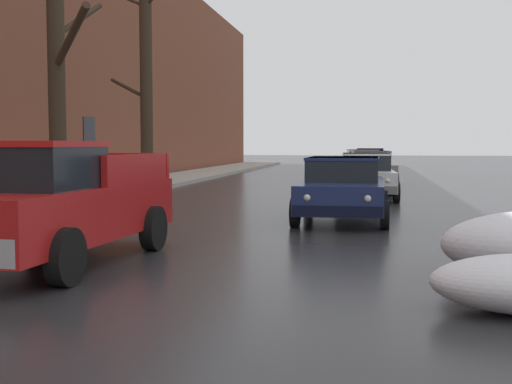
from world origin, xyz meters
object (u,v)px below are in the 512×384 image
Objects in this scene: sedan_silver_queued_behind_truck at (363,163)px; sedan_darkblue_parked_kerbside_close at (343,187)px; sedan_black_at_far_intersection at (370,159)px; pickup_truck_red_approaching_near_lane at (48,203)px; bare_tree_far_down_block at (146,86)px; sedan_white_parked_kerbside_mid at (366,175)px; bare_tree_mid_block at (58,84)px; sedan_grey_parked_far_down_block at (371,167)px.

sedan_darkblue_parked_kerbside_close is at bearing -90.73° from sedan_silver_queued_behind_truck.
pickup_truck_red_approaching_near_lane is at bearing -97.86° from sedan_black_at_far_intersection.
sedan_white_parked_kerbside_mid is (7.25, -0.37, -2.87)m from bare_tree_far_down_block.
bare_tree_far_down_block is 13.55m from pickup_truck_red_approaching_near_lane.
bare_tree_mid_block is at bearing -105.48° from sedan_black_at_far_intersection.
bare_tree_mid_block reaches higher than pickup_truck_red_approaching_near_lane.
bare_tree_mid_block is at bearing 113.95° from pickup_truck_red_approaching_near_lane.
bare_tree_mid_block reaches higher than sedan_darkblue_parked_kerbside_close.
sedan_white_parked_kerbside_mid is at bearing -88.97° from sedan_silver_queued_behind_truck.
sedan_white_parked_kerbside_mid is (0.46, 6.28, -0.00)m from sedan_darkblue_parked_kerbside_close.
pickup_truck_red_approaching_near_lane is 1.18× the size of sedan_black_at_far_intersection.
sedan_darkblue_parked_kerbside_close and sedan_grey_parked_far_down_block have the same top height.
sedan_silver_queued_behind_truck is (0.24, 18.81, -0.00)m from sedan_darkblue_parked_kerbside_close.
sedan_darkblue_parked_kerbside_close is 0.99× the size of sedan_silver_queued_behind_truck.
sedan_silver_queued_behind_truck and sedan_black_at_far_intersection have the same top height.
sedan_darkblue_parked_kerbside_close and sedan_white_parked_kerbside_mid have the same top height.
sedan_grey_parked_far_down_block is at bearing 40.61° from bare_tree_far_down_block.
bare_tree_far_down_block reaches higher than sedan_darkblue_parked_kerbside_close.
sedan_black_at_far_intersection is at bearing 89.58° from sedan_white_parked_kerbside_mid.
pickup_truck_red_approaching_near_lane is 1.11× the size of sedan_white_parked_kerbside_mid.
pickup_truck_red_approaching_near_lane reaches higher than sedan_darkblue_parked_kerbside_close.
pickup_truck_red_approaching_near_lane reaches higher than sedan_silver_queued_behind_truck.
sedan_white_parked_kerbside_mid is at bearing -91.30° from sedan_grey_parked_far_down_block.
bare_tree_mid_block reaches higher than sedan_grey_parked_far_down_block.
sedan_grey_parked_far_down_block is (7.40, 6.35, -2.87)m from bare_tree_far_down_block.
bare_tree_far_down_block is 9.92m from sedan_darkblue_parked_kerbside_close.
sedan_silver_queued_behind_truck is at bearing 93.72° from sedan_grey_parked_far_down_block.
bare_tree_mid_block is 1.40× the size of sedan_silver_queued_behind_truck.
bare_tree_far_down_block is at bearing -110.33° from sedan_black_at_far_intersection.
sedan_black_at_far_intersection is (0.15, 20.34, 0.00)m from sedan_white_parked_kerbside_mid.
sedan_silver_queued_behind_truck is (-0.38, 5.82, -0.00)m from sedan_grey_parked_far_down_block.
bare_tree_mid_block is at bearing -89.70° from bare_tree_far_down_block.
sedan_black_at_far_intersection is (0.61, 26.61, -0.00)m from sedan_darkblue_parked_kerbside_close.
sedan_black_at_far_intersection is at bearing 88.68° from sedan_darkblue_parked_kerbside_close.
sedan_darkblue_parked_kerbside_close is at bearing -44.39° from bare_tree_far_down_block.
sedan_darkblue_parked_kerbside_close is at bearing -91.32° from sedan_black_at_far_intersection.
sedan_silver_queued_behind_truck is (4.17, 25.13, -0.13)m from pickup_truck_red_approaching_near_lane.
pickup_truck_red_approaching_near_lane is at bearing -103.25° from sedan_grey_parked_far_down_block.
sedan_darkblue_parked_kerbside_close is (6.79, -6.64, -2.87)m from bare_tree_far_down_block.
sedan_white_parked_kerbside_mid is (7.21, 6.25, -2.37)m from bare_tree_mid_block.
sedan_black_at_far_intersection is at bearing 74.52° from bare_tree_mid_block.
sedan_grey_parked_far_down_block and sedan_silver_queued_behind_truck have the same top height.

